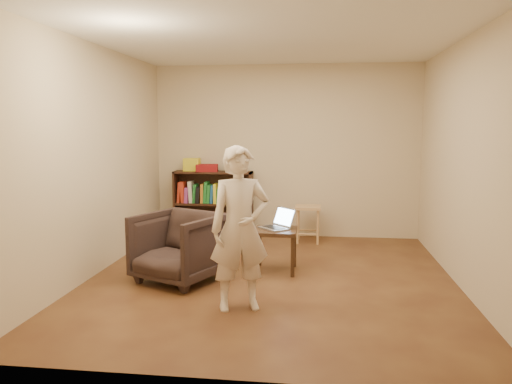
# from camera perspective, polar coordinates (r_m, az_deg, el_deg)

# --- Properties ---
(floor) EXTENTS (4.50, 4.50, 0.00)m
(floor) POSITION_cam_1_polar(r_m,az_deg,el_deg) (5.62, 1.71, -9.89)
(floor) COLOR #452316
(floor) RESTS_ON ground
(ceiling) EXTENTS (4.50, 4.50, 0.00)m
(ceiling) POSITION_cam_1_polar(r_m,az_deg,el_deg) (5.44, 1.82, 17.25)
(ceiling) COLOR white
(ceiling) RESTS_ON wall_back
(wall_back) EXTENTS (4.00, 0.00, 4.00)m
(wall_back) POSITION_cam_1_polar(r_m,az_deg,el_deg) (7.61, 3.40, 4.65)
(wall_back) COLOR beige
(wall_back) RESTS_ON floor
(wall_left) EXTENTS (0.00, 4.50, 4.50)m
(wall_left) POSITION_cam_1_polar(r_m,az_deg,el_deg) (5.91, -17.95, 3.46)
(wall_left) COLOR beige
(wall_left) RESTS_ON floor
(wall_right) EXTENTS (0.00, 4.50, 4.50)m
(wall_right) POSITION_cam_1_polar(r_m,az_deg,el_deg) (5.55, 22.80, 3.00)
(wall_right) COLOR beige
(wall_right) RESTS_ON floor
(bookshelf) EXTENTS (1.20, 0.30, 1.00)m
(bookshelf) POSITION_cam_1_polar(r_m,az_deg,el_deg) (7.70, -4.87, -1.77)
(bookshelf) COLOR black
(bookshelf) RESTS_ON floor
(box_yellow) EXTENTS (0.24, 0.17, 0.19)m
(box_yellow) POSITION_cam_1_polar(r_m,az_deg,el_deg) (7.72, -7.34, 3.12)
(box_yellow) COLOR yellow
(box_yellow) RESTS_ON bookshelf
(red_cloth) EXTENTS (0.35, 0.28, 0.11)m
(red_cloth) POSITION_cam_1_polar(r_m,az_deg,el_deg) (7.61, -5.62, 2.76)
(red_cloth) COLOR maroon
(red_cloth) RESTS_ON bookshelf
(box_green) EXTENTS (0.18, 0.18, 0.14)m
(box_green) POSITION_cam_1_polar(r_m,az_deg,el_deg) (7.55, -2.81, 2.89)
(box_green) COLOR #1F742E
(box_green) RESTS_ON bookshelf
(box_white) EXTENTS (0.11, 0.11, 0.07)m
(box_white) POSITION_cam_1_polar(r_m,az_deg,el_deg) (7.54, -1.56, 2.61)
(box_white) COLOR silver
(box_white) RESTS_ON bookshelf
(stool) EXTENTS (0.37, 0.37, 0.53)m
(stool) POSITION_cam_1_polar(r_m,az_deg,el_deg) (7.29, 5.97, -2.40)
(stool) COLOR tan
(stool) RESTS_ON floor
(armchair) EXTENTS (1.08, 1.09, 0.76)m
(armchair) POSITION_cam_1_polar(r_m,az_deg,el_deg) (5.52, -8.80, -6.23)
(armchair) COLOR #302320
(armchair) RESTS_ON floor
(side_table) EXTENTS (0.49, 0.49, 0.50)m
(side_table) POSITION_cam_1_polar(r_m,az_deg,el_deg) (5.81, 2.25, -5.08)
(side_table) COLOR black
(side_table) RESTS_ON floor
(laptop) EXTENTS (0.46, 0.46, 0.24)m
(laptop) POSITION_cam_1_polar(r_m,az_deg,el_deg) (5.84, 2.52, -3.62)
(laptop) COLOR #A6A6AA
(laptop) RESTS_ON side_table
(person) EXTENTS (0.64, 0.53, 1.51)m
(person) POSITION_cam_1_polar(r_m,az_deg,el_deg) (4.56, -1.84, -4.21)
(person) COLOR beige
(person) RESTS_ON floor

